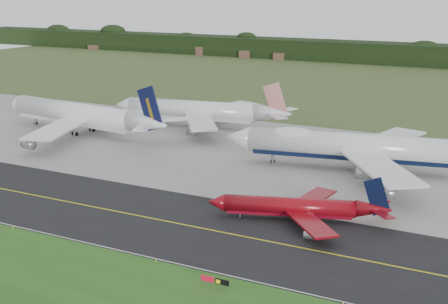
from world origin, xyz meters
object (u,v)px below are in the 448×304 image
at_px(jet_ba_747, 359,147).
at_px(jet_red_737, 299,207).
at_px(jet_star_tail, 201,111).
at_px(jet_navy_gold, 82,115).
at_px(taxiway_sign, 215,281).

relative_size(jet_ba_747, jet_red_737, 2.01).
relative_size(jet_red_737, jet_star_tail, 0.58).
xyz_separation_m(jet_ba_747, jet_red_737, (-0.89, -38.93, -3.34)).
height_order(jet_navy_gold, taxiway_sign, jet_navy_gold).
distance_m(jet_ba_747, jet_navy_gold, 87.06).
relative_size(jet_star_tail, taxiway_sign, 12.58).
distance_m(jet_star_tail, taxiway_sign, 112.02).
xyz_separation_m(jet_red_737, jet_star_tail, (-58.07, 64.10, 2.63)).
distance_m(jet_ba_747, jet_star_tail, 64.11).
height_order(jet_navy_gold, jet_star_tail, jet_navy_gold).
distance_m(jet_red_737, jet_star_tail, 86.53).
xyz_separation_m(jet_ba_747, jet_navy_gold, (-87.06, 0.39, -0.24)).
bearing_deg(jet_ba_747, jet_red_737, -91.30).
bearing_deg(taxiway_sign, jet_ba_747, 88.17).
height_order(jet_red_737, jet_navy_gold, jet_navy_gold).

